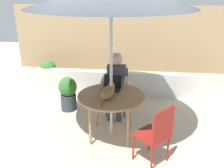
% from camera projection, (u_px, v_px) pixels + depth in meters
% --- Properties ---
extents(ground_plane, '(14.00, 14.00, 0.00)m').
position_uv_depth(ground_plane, '(111.00, 135.00, 4.17)').
color(ground_plane, '#BCAD93').
extents(fence_back, '(5.42, 0.08, 1.92)m').
position_uv_depth(fence_back, '(124.00, 46.00, 6.15)').
color(fence_back, tan).
rests_on(fence_back, ground).
extents(planter_wall_low, '(4.88, 0.20, 0.55)m').
position_uv_depth(planter_wall_low, '(121.00, 83.00, 5.67)').
color(planter_wall_low, beige).
rests_on(planter_wall_low, ground).
extents(patio_table, '(1.06, 1.06, 0.73)m').
position_uv_depth(patio_table, '(111.00, 99.00, 3.93)').
color(patio_table, '#9E754C').
rests_on(patio_table, ground).
extents(chair_occupied, '(0.40, 0.40, 0.87)m').
position_uv_depth(chair_occupied, '(117.00, 87.00, 4.81)').
color(chair_occupied, '#33383F').
rests_on(chair_occupied, ground).
extents(chair_empty, '(0.56, 0.56, 0.87)m').
position_uv_depth(chair_empty, '(157.00, 132.00, 3.33)').
color(chair_empty, maroon).
rests_on(chair_empty, ground).
extents(person_seated, '(0.48, 0.48, 1.21)m').
position_uv_depth(person_seated, '(116.00, 82.00, 4.60)').
color(person_seated, '#3F3F47').
rests_on(person_seated, ground).
extents(laptop, '(0.32, 0.28, 0.21)m').
position_uv_depth(laptop, '(112.00, 85.00, 4.15)').
color(laptop, black).
rests_on(laptop, patio_table).
extents(cat, '(0.24, 0.65, 0.17)m').
position_uv_depth(cat, '(108.00, 92.00, 3.82)').
color(cat, olive).
rests_on(cat, patio_table).
extents(potted_plant_near_fence, '(0.38, 0.38, 0.70)m').
position_uv_depth(potted_plant_near_fence, '(49.00, 73.00, 5.98)').
color(potted_plant_near_fence, '#33383D').
rests_on(potted_plant_near_fence, ground).
extents(potted_plant_by_chair, '(0.35, 0.35, 0.68)m').
position_uv_depth(potted_plant_by_chair, '(68.00, 93.00, 4.93)').
color(potted_plant_by_chair, '#33383D').
rests_on(potted_plant_by_chair, ground).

